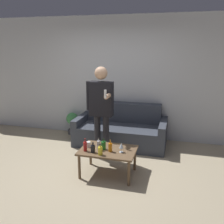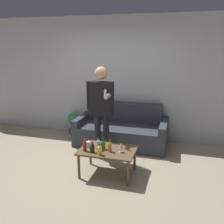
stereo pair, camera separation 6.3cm
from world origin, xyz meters
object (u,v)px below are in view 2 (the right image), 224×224
(bottle_orange, at_px, (110,147))
(person_standing_front, at_px, (101,106))
(couch, at_px, (122,130))
(coffee_table, at_px, (108,152))

(bottle_orange, relative_size, person_standing_front, 0.11)
(couch, height_order, bottle_orange, couch)
(coffee_table, xyz_separation_m, person_standing_front, (-0.29, 0.58, 0.63))
(coffee_table, height_order, bottle_orange, bottle_orange)
(coffee_table, xyz_separation_m, bottle_orange, (0.06, -0.06, 0.13))
(couch, relative_size, person_standing_front, 1.12)
(couch, height_order, person_standing_front, person_standing_front)
(bottle_orange, bearing_deg, coffee_table, 131.25)
(coffee_table, distance_m, bottle_orange, 0.15)
(coffee_table, height_order, person_standing_front, person_standing_front)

